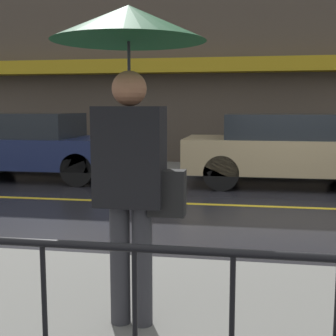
{
  "coord_description": "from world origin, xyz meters",
  "views": [
    {
      "loc": [
        -0.77,
        -7.42,
        1.57
      ],
      "look_at": [
        -1.76,
        -1.75,
        0.82
      ],
      "focal_mm": 50.0,
      "sensor_mm": 36.0,
      "label": 1
    }
  ],
  "objects": [
    {
      "name": "lane_marking",
      "position": [
        0.0,
        0.0,
        0.0
      ],
      "size": [
        25.2,
        0.12,
        0.01
      ],
      "color": "gold",
      "rests_on": "ground_plane"
    },
    {
      "name": "car_navy",
      "position": [
        -5.41,
        2.09,
        0.73
      ],
      "size": [
        4.06,
        1.78,
        1.43
      ],
      "color": "#19234C",
      "rests_on": "ground_plane"
    },
    {
      "name": "sidewalk_far",
      "position": [
        0.0,
        3.94,
        0.06
      ],
      "size": [
        28.0,
        1.73,
        0.11
      ],
      "color": "slate",
      "rests_on": "ground_plane"
    },
    {
      "name": "ground_plane",
      "position": [
        0.0,
        0.0,
        0.0
      ],
      "size": [
        80.0,
        80.0,
        0.0
      ],
      "primitive_type": "plane",
      "color": "black"
    },
    {
      "name": "building_storefront",
      "position": [
        0.0,
        4.93,
        3.29
      ],
      "size": [
        28.0,
        0.85,
        6.66
      ],
      "color": "#4C4238",
      "rests_on": "ground_plane"
    },
    {
      "name": "pedestrian",
      "position": [
        -1.53,
        -4.49,
        1.72
      ],
      "size": [
        0.98,
        0.98,
        2.09
      ],
      "color": "#333338",
      "rests_on": "sidewalk_near"
    },
    {
      "name": "car_tan",
      "position": [
        -0.07,
        2.09,
        0.74
      ],
      "size": [
        4.02,
        1.77,
        1.43
      ],
      "color": "tan",
      "rests_on": "ground_plane"
    }
  ]
}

